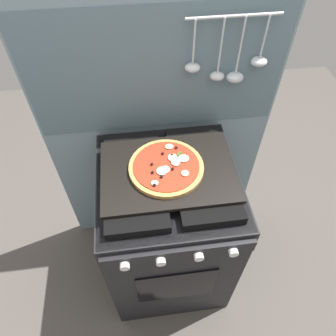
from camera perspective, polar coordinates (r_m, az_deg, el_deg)
ground_plane at (r=2.04m, az=0.00°, el=-17.05°), size 4.00×4.00×0.00m
kitchen_backsplash at (r=1.58m, az=-1.47°, el=5.96°), size 1.10×0.09×1.55m
stove at (r=1.64m, az=0.01°, el=-10.87°), size 0.60×0.64×0.90m
baking_tray at (r=1.26m, az=0.00°, el=-0.53°), size 0.54×0.38×0.02m
pizza_left at (r=1.25m, az=-0.27°, el=0.21°), size 0.30×0.30×0.03m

